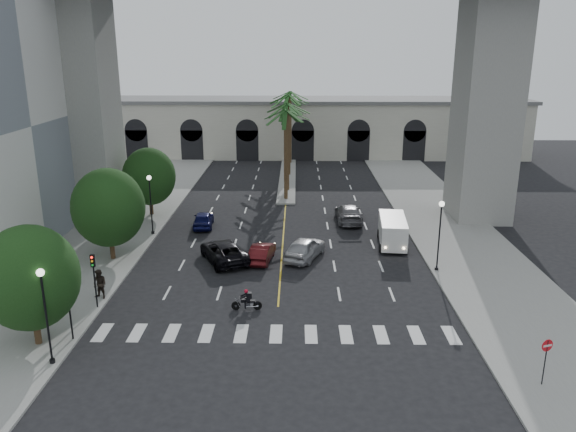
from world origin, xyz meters
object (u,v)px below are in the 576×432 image
(traffic_signal_near, at_px, (68,300))
(motorcycle_rider, at_px, (248,301))
(traffic_signal_far, at_px, (94,272))
(lamp_post_left_far, at_px, (151,200))
(do_not_enter_sign, at_px, (546,353))
(pedestrian_b, at_px, (100,284))
(cargo_van, at_px, (393,230))
(pedestrian_a, at_px, (33,298))
(lamp_post_right, at_px, (440,230))
(lamp_post_left_near, at_px, (45,308))
(car_d, at_px, (349,213))
(car_b, at_px, (262,252))
(car_c, at_px, (224,251))
(car_a, at_px, (305,248))
(car_e, at_px, (203,219))

(traffic_signal_near, relative_size, motorcycle_rider, 1.91)
(traffic_signal_far, bearing_deg, traffic_signal_near, -90.00)
(lamp_post_left_far, bearing_deg, do_not_enter_sign, -42.74)
(pedestrian_b, bearing_deg, cargo_van, 48.25)
(motorcycle_rider, distance_m, pedestrian_a, 13.24)
(lamp_post_right, xyz_separation_m, traffic_signal_near, (-22.70, -10.50, -0.71))
(lamp_post_left_near, relative_size, pedestrian_a, 3.46)
(traffic_signal_near, height_order, motorcycle_rider, traffic_signal_near)
(car_d, bearing_deg, lamp_post_right, 112.49)
(motorcycle_rider, bearing_deg, car_d, 65.60)
(motorcycle_rider, height_order, car_d, car_d)
(car_d, bearing_deg, car_b, 52.76)
(pedestrian_b, bearing_deg, lamp_post_left_near, -68.95)
(car_c, height_order, pedestrian_b, pedestrian_b)
(lamp_post_right, xyz_separation_m, pedestrian_b, (-22.90, -5.21, -2.09))
(lamp_post_right, xyz_separation_m, do_not_enter_sign, (1.60, -14.55, -1.37))
(lamp_post_left_near, xyz_separation_m, car_a, (13.20, 15.61, -2.38))
(traffic_signal_far, bearing_deg, car_e, 76.91)
(motorcycle_rider, distance_m, car_a, 9.76)
(traffic_signal_far, bearing_deg, lamp_post_right, 15.98)
(lamp_post_right, xyz_separation_m, motorcycle_rider, (-13.29, -6.42, -2.60))
(lamp_post_right, relative_size, car_c, 0.95)
(car_e, distance_m, pedestrian_b, 16.21)
(car_b, bearing_deg, cargo_van, -152.73)
(lamp_post_left_far, relative_size, traffic_signal_far, 1.47)
(lamp_post_left_near, xyz_separation_m, do_not_enter_sign, (24.40, -1.55, -1.37))
(traffic_signal_far, height_order, car_d, traffic_signal_far)
(car_a, relative_size, car_e, 1.16)
(lamp_post_right, relative_size, traffic_signal_far, 1.47)
(car_a, xyz_separation_m, car_c, (-6.20, -0.71, -0.06))
(cargo_van, bearing_deg, car_a, -151.72)
(pedestrian_b, bearing_deg, car_a, 50.80)
(pedestrian_b, bearing_deg, car_b, 56.19)
(car_c, height_order, car_e, car_c)
(car_d, bearing_deg, traffic_signal_far, 46.33)
(traffic_signal_near, height_order, car_b, traffic_signal_near)
(motorcycle_rider, relative_size, car_c, 0.34)
(lamp_post_left_near, distance_m, pedestrian_a, 7.49)
(lamp_post_left_far, distance_m, pedestrian_b, 13.38)
(do_not_enter_sign, bearing_deg, lamp_post_left_far, 118.22)
(cargo_van, relative_size, pedestrian_b, 2.89)
(traffic_signal_near, height_order, pedestrian_b, traffic_signal_near)
(lamp_post_left_far, distance_m, car_e, 5.35)
(do_not_enter_sign, bearing_deg, cargo_van, 81.97)
(car_b, xyz_separation_m, car_d, (7.55, 10.30, 0.13))
(lamp_post_left_far, height_order, car_a, lamp_post_left_far)
(cargo_van, bearing_deg, lamp_post_right, -62.30)
(traffic_signal_far, height_order, do_not_enter_sign, traffic_signal_far)
(traffic_signal_far, bearing_deg, lamp_post_left_near, -90.88)
(cargo_van, relative_size, pedestrian_a, 3.65)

